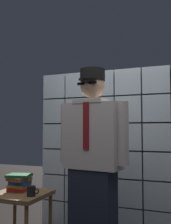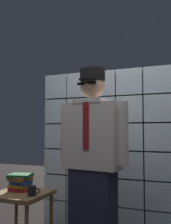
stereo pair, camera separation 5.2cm
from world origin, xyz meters
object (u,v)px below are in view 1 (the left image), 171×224
(standing_person, at_px, (93,161))
(book_stack, at_px, (19,182))
(side_table, at_px, (20,201))
(coffee_mug, at_px, (31,191))

(standing_person, relative_size, book_stack, 6.61)
(side_table, bearing_deg, coffee_mug, -23.72)
(book_stack, distance_m, coffee_mug, 0.28)
(side_table, distance_m, book_stack, 0.19)
(coffee_mug, bearing_deg, book_stack, 149.35)
(side_table, height_order, coffee_mug, coffee_mug)
(coffee_mug, bearing_deg, side_table, 156.28)
(book_stack, relative_size, coffee_mug, 2.11)
(standing_person, height_order, book_stack, standing_person)
(standing_person, bearing_deg, side_table, -169.00)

